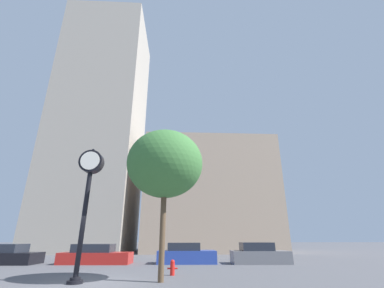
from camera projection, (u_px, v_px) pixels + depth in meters
ground_plane at (90, 284)px, 9.73m from camera, size 200.00×200.00×0.00m
building_tall_tower at (102, 124)px, 37.85m from camera, size 10.92×12.00×34.82m
building_storefront_row at (208, 197)px, 34.97m from camera, size 16.40×12.00×13.88m
street_clock at (89, 184)px, 11.10m from camera, size 1.00×0.59×5.45m
car_black at (7, 256)px, 17.19m from camera, size 4.16×2.10×1.26m
car_red at (96, 255)px, 17.43m from camera, size 4.77×1.99×1.26m
car_blue at (186, 255)px, 17.73m from camera, size 4.01×1.90×1.33m
car_grey at (259, 255)px, 17.61m from camera, size 3.93×1.96×1.36m
fire_hydrant_far at (172, 267)px, 12.06m from camera, size 0.49×0.21×0.68m
bare_tree at (165, 164)px, 11.74m from camera, size 3.43×3.43×6.39m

